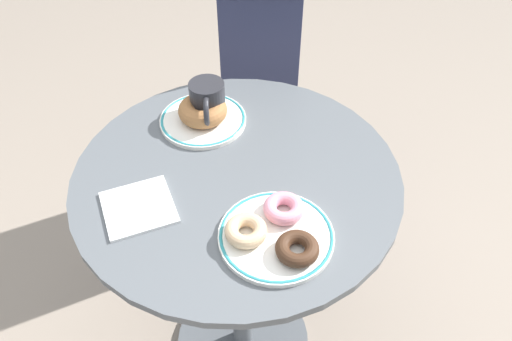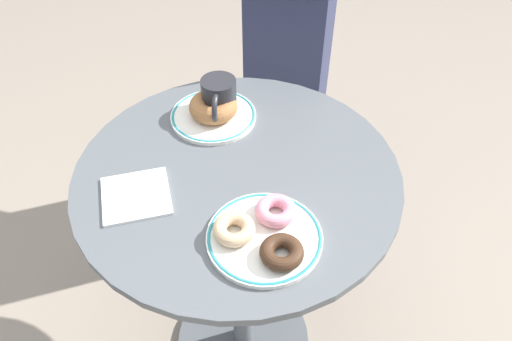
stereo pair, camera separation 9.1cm
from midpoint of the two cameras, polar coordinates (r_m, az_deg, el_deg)
ground_plane at (r=1.62m, az=0.26°, el=-19.15°), size 7.00×7.00×0.02m
cafe_table at (r=1.20m, az=0.33°, el=-8.95°), size 0.67×0.67×0.73m
plate_left at (r=1.13m, az=-2.63°, el=6.21°), size 0.19×0.19×0.01m
plate_right at (r=0.89m, az=3.92°, el=-7.82°), size 0.21×0.21×0.01m
donut_cinnamon at (r=1.11m, az=-2.60°, el=7.28°), size 0.15×0.15×0.04m
donut_chocolate at (r=0.85m, az=6.08°, el=-9.48°), size 0.08×0.08×0.03m
donut_pink_frosted at (r=0.91m, az=5.32°, el=-4.69°), size 0.11×0.11×0.03m
donut_glazed at (r=0.87m, az=0.45°, el=-6.90°), size 0.11×0.11×0.03m
paper_napkin at (r=0.97m, az=-11.07°, el=-3.00°), size 0.16×0.16×0.01m
coffee_mug at (r=1.12m, az=-1.97°, el=8.26°), size 0.11×0.09×0.09m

